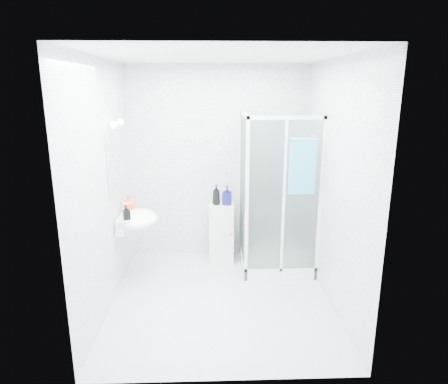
{
  "coord_description": "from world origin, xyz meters",
  "views": [
    {
      "loc": [
        -0.1,
        -4.04,
        2.32
      ],
      "look_at": [
        0.05,
        0.35,
        1.15
      ],
      "focal_mm": 32.0,
      "sensor_mm": 36.0,
      "label": 1
    }
  ],
  "objects_px": {
    "shampoo_bottle_b": "(227,195)",
    "soap_dispenser_black": "(126,212)",
    "storage_cabinet": "(222,232)",
    "hand_towel": "(302,165)",
    "wall_basin": "(136,220)",
    "soap_dispenser_orange": "(129,202)",
    "shower_enclosure": "(271,236)",
    "shampoo_bottle_a": "(216,195)"
  },
  "relations": [
    {
      "from": "soap_dispenser_orange",
      "to": "shower_enclosure",
      "type": "bearing_deg",
      "value": 4.42
    },
    {
      "from": "wall_basin",
      "to": "hand_towel",
      "type": "distance_m",
      "value": 2.04
    },
    {
      "from": "wall_basin",
      "to": "storage_cabinet",
      "type": "distance_m",
      "value": 1.26
    },
    {
      "from": "shower_enclosure",
      "to": "soap_dispenser_orange",
      "type": "height_order",
      "value": "shower_enclosure"
    },
    {
      "from": "shampoo_bottle_b",
      "to": "wall_basin",
      "type": "bearing_deg",
      "value": -151.7
    },
    {
      "from": "wall_basin",
      "to": "shampoo_bottle_b",
      "type": "height_order",
      "value": "shampoo_bottle_b"
    },
    {
      "from": "hand_towel",
      "to": "shampoo_bottle_a",
      "type": "xyz_separation_m",
      "value": [
        -0.97,
        0.68,
        -0.52
      ]
    },
    {
      "from": "storage_cabinet",
      "to": "shampoo_bottle_b",
      "type": "xyz_separation_m",
      "value": [
        0.07,
        -0.0,
        0.52
      ]
    },
    {
      "from": "soap_dispenser_orange",
      "to": "wall_basin",
      "type": "bearing_deg",
      "value": -58.52
    },
    {
      "from": "shower_enclosure",
      "to": "hand_towel",
      "type": "distance_m",
      "value": 1.12
    },
    {
      "from": "shampoo_bottle_a",
      "to": "soap_dispenser_black",
      "type": "relative_size",
      "value": 1.62
    },
    {
      "from": "soap_dispenser_black",
      "to": "storage_cabinet",
      "type": "bearing_deg",
      "value": 35.47
    },
    {
      "from": "shower_enclosure",
      "to": "soap_dispenser_black",
      "type": "bearing_deg",
      "value": -163.76
    },
    {
      "from": "shampoo_bottle_a",
      "to": "soap_dispenser_orange",
      "type": "bearing_deg",
      "value": -158.89
    },
    {
      "from": "shower_enclosure",
      "to": "hand_towel",
      "type": "xyz_separation_m",
      "value": [
        0.27,
        -0.4,
        1.01
      ]
    },
    {
      "from": "shampoo_bottle_b",
      "to": "soap_dispenser_black",
      "type": "distance_m",
      "value": 1.4
    },
    {
      "from": "shower_enclosure",
      "to": "shampoo_bottle_b",
      "type": "distance_m",
      "value": 0.78
    },
    {
      "from": "storage_cabinet",
      "to": "shampoo_bottle_b",
      "type": "distance_m",
      "value": 0.53
    },
    {
      "from": "shampoo_bottle_b",
      "to": "soap_dispenser_black",
      "type": "xyz_separation_m",
      "value": [
        -1.17,
        -0.78,
        0.02
      ]
    },
    {
      "from": "shower_enclosure",
      "to": "storage_cabinet",
      "type": "xyz_separation_m",
      "value": [
        -0.62,
        0.28,
        -0.05
      ]
    },
    {
      "from": "wall_basin",
      "to": "hand_towel",
      "type": "relative_size",
      "value": 0.87
    },
    {
      "from": "soap_dispenser_orange",
      "to": "shampoo_bottle_b",
      "type": "bearing_deg",
      "value": 18.83
    },
    {
      "from": "wall_basin",
      "to": "shampoo_bottle_a",
      "type": "xyz_separation_m",
      "value": [
        0.96,
        0.59,
        0.13
      ]
    },
    {
      "from": "wall_basin",
      "to": "shampoo_bottle_b",
      "type": "xyz_separation_m",
      "value": [
        1.1,
        0.59,
        0.13
      ]
    },
    {
      "from": "wall_basin",
      "to": "shampoo_bottle_b",
      "type": "bearing_deg",
      "value": 28.3
    },
    {
      "from": "shower_enclosure",
      "to": "shampoo_bottle_b",
      "type": "xyz_separation_m",
      "value": [
        -0.56,
        0.28,
        0.47
      ]
    },
    {
      "from": "shampoo_bottle_a",
      "to": "soap_dispenser_black",
      "type": "height_order",
      "value": "shampoo_bottle_a"
    },
    {
      "from": "shampoo_bottle_b",
      "to": "soap_dispenser_orange",
      "type": "height_order",
      "value": "same"
    },
    {
      "from": "shampoo_bottle_b",
      "to": "soap_dispenser_black",
      "type": "relative_size",
      "value": 1.52
    },
    {
      "from": "soap_dispenser_black",
      "to": "shower_enclosure",
      "type": "bearing_deg",
      "value": 16.24
    },
    {
      "from": "soap_dispenser_black",
      "to": "soap_dispenser_orange",
      "type": "bearing_deg",
      "value": 96.97
    },
    {
      "from": "wall_basin",
      "to": "storage_cabinet",
      "type": "height_order",
      "value": "wall_basin"
    },
    {
      "from": "storage_cabinet",
      "to": "hand_towel",
      "type": "xyz_separation_m",
      "value": [
        0.89,
        -0.68,
        1.06
      ]
    },
    {
      "from": "wall_basin",
      "to": "hand_towel",
      "type": "bearing_deg",
      "value": -2.53
    },
    {
      "from": "shampoo_bottle_a",
      "to": "soap_dispenser_black",
      "type": "xyz_separation_m",
      "value": [
        -1.02,
        -0.78,
        0.02
      ]
    },
    {
      "from": "shampoo_bottle_a",
      "to": "soap_dispenser_orange",
      "type": "height_order",
      "value": "shampoo_bottle_a"
    },
    {
      "from": "wall_basin",
      "to": "hand_towel",
      "type": "height_order",
      "value": "hand_towel"
    },
    {
      "from": "shower_enclosure",
      "to": "shampoo_bottle_b",
      "type": "height_order",
      "value": "shower_enclosure"
    },
    {
      "from": "soap_dispenser_orange",
      "to": "soap_dispenser_black",
      "type": "distance_m",
      "value": 0.37
    },
    {
      "from": "storage_cabinet",
      "to": "soap_dispenser_black",
      "type": "relative_size",
      "value": 4.74
    },
    {
      "from": "shower_enclosure",
      "to": "shampoo_bottle_b",
      "type": "bearing_deg",
      "value": 153.56
    },
    {
      "from": "soap_dispenser_orange",
      "to": "soap_dispenser_black",
      "type": "bearing_deg",
      "value": -83.03
    }
  ]
}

